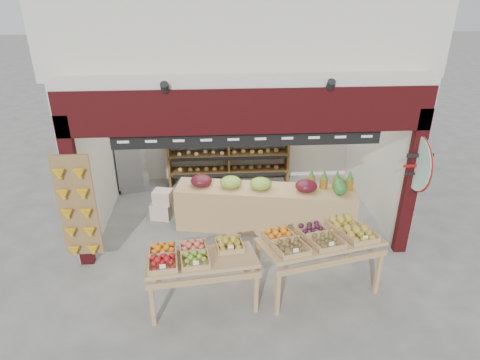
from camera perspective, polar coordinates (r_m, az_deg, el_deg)
name	(u,v)px	position (r m, az deg, el deg)	size (l,w,h in m)	color
ground	(242,224)	(8.55, 0.33, -5.94)	(60.00, 60.00, 0.00)	#61615D
shop_structure	(237,7)	(8.90, -0.39, 22.08)	(6.36, 5.12, 5.40)	beige
banana_board	(77,210)	(7.30, -20.89, -3.71)	(0.60, 0.15, 1.80)	olive
gift_sign	(418,163)	(7.46, 22.64, 2.05)	(0.04, 0.93, 0.92)	silver
back_shelving	(228,141)	(9.81, -1.57, 5.28)	(2.79, 0.46, 1.74)	brown
refrigerator	(131,154)	(9.96, -14.35, 3.33)	(0.64, 0.64, 1.65)	silver
cardboard_stack	(174,208)	(8.75, -8.82, -3.75)	(1.04, 0.74, 0.62)	beige
mid_counter	(264,206)	(8.25, 3.28, -3.52)	(3.46, 1.24, 1.07)	tan
display_table_left	(194,257)	(6.36, -6.20, -10.15)	(1.69, 1.06, 1.02)	tan
display_table_right	(319,239)	(6.65, 10.47, -7.70)	(1.94, 1.36, 1.11)	tan
watermelon_pile	(341,228)	(8.26, 13.34, -6.23)	(0.73, 0.75, 0.57)	#1B511F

